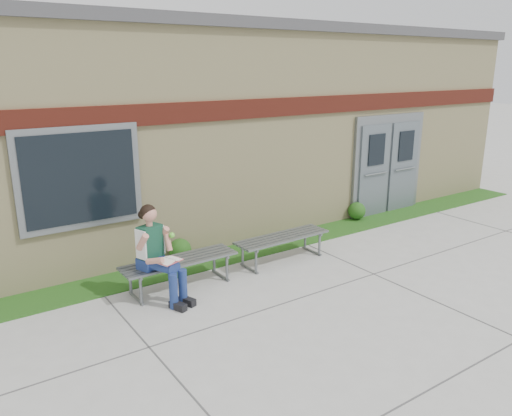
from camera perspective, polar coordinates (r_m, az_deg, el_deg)
ground at (r=7.67m, az=10.94°, el=-10.35°), size 80.00×80.00×0.00m
grass_strip at (r=9.51m, az=-0.20°, el=-4.69°), size 16.00×0.80×0.02m
school_building at (r=11.92m, az=-9.52°, el=9.68°), size 16.20×6.22×4.20m
bench_left at (r=7.89m, az=-8.71°, el=-6.55°), size 1.84×0.53×0.48m
bench_right at (r=8.87m, az=3.01°, el=-3.87°), size 1.80×0.54×0.46m
girl at (r=7.41m, az=-11.12°, el=-5.00°), size 0.66×0.92×1.45m
shrub_mid at (r=8.98m, az=-8.68°, el=-4.73°), size 0.40×0.40×0.40m
shrub_east at (r=11.45m, az=11.44°, el=-0.32°), size 0.39×0.39×0.39m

